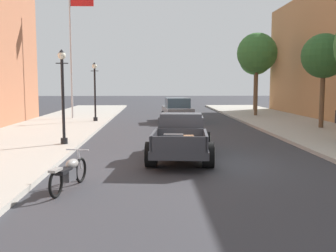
# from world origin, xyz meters

# --- Properties ---
(ground_plane) EXTENTS (140.00, 140.00, 0.00)m
(ground_plane) POSITION_xyz_m (0.00, 0.00, 0.00)
(ground_plane) COLOR #333338
(hotrod_truck_gunmetal) EXTENTS (2.48, 5.04, 1.58)m
(hotrod_truck_gunmetal) POSITION_xyz_m (-0.49, 0.92, 0.75)
(hotrod_truck_gunmetal) COLOR #333338
(hotrod_truck_gunmetal) RESTS_ON ground
(motorcycle_parked) EXTENTS (0.71, 2.09, 0.93)m
(motorcycle_parked) POSITION_xyz_m (-3.56, -3.19, 0.44)
(motorcycle_parked) COLOR black
(motorcycle_parked) RESTS_ON ground
(car_background_grey) EXTENTS (2.08, 4.40, 1.65)m
(car_background_grey) POSITION_xyz_m (0.16, 13.96, 0.77)
(car_background_grey) COLOR slate
(car_background_grey) RESTS_ON ground
(street_lamp_near) EXTENTS (0.50, 0.32, 3.85)m
(street_lamp_near) POSITION_xyz_m (-5.14, 3.36, 2.39)
(street_lamp_near) COLOR black
(street_lamp_near) RESTS_ON sidewalk_left
(street_lamp_far) EXTENTS (0.50, 0.32, 3.85)m
(street_lamp_far) POSITION_xyz_m (-5.30, 13.32, 2.39)
(street_lamp_far) COLOR black
(street_lamp_far) RESTS_ON sidewalk_left
(flagpole) EXTENTS (1.74, 0.16, 9.16)m
(flagpole) POSITION_xyz_m (-7.05, 15.61, 5.77)
(flagpole) COLOR #B2B2B7
(flagpole) RESTS_ON sidewalk_left
(street_tree_second) EXTENTS (2.47, 2.47, 5.23)m
(street_tree_second) POSITION_xyz_m (8.00, 8.89, 4.11)
(street_tree_second) COLOR brown
(street_tree_second) RESTS_ON sidewalk_right
(street_tree_third) EXTENTS (3.07, 3.07, 6.35)m
(street_tree_third) POSITION_xyz_m (6.54, 17.54, 4.94)
(street_tree_third) COLOR brown
(street_tree_third) RESTS_ON sidewalk_right
(street_tree_farthest) EXTENTS (3.10, 3.10, 6.37)m
(street_tree_farthest) POSITION_xyz_m (8.23, 24.44, 4.95)
(street_tree_farthest) COLOR brown
(street_tree_farthest) RESTS_ON sidewalk_right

